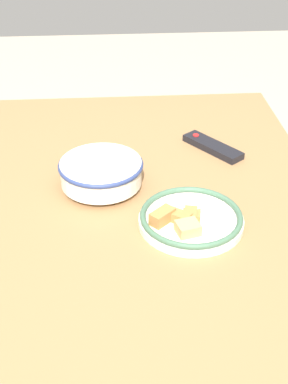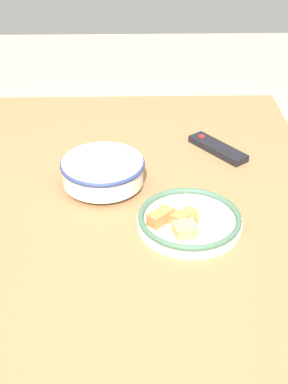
{
  "view_description": "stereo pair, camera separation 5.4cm",
  "coord_description": "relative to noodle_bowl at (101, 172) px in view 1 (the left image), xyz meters",
  "views": [
    {
      "loc": [
        1.06,
        -0.03,
        1.54
      ],
      "look_at": [
        -0.04,
        0.05,
        0.81
      ],
      "focal_mm": 50.0,
      "sensor_mm": 36.0,
      "label": 1
    },
    {
      "loc": [
        1.06,
        0.03,
        1.54
      ],
      "look_at": [
        -0.04,
        0.05,
        0.81
      ],
      "focal_mm": 50.0,
      "sensor_mm": 36.0,
      "label": 2
    }
  ],
  "objects": [
    {
      "name": "noodle_bowl",
      "position": [
        0.0,
        0.0,
        0.0
      ],
      "size": [
        0.22,
        0.22,
        0.08
      ],
      "color": "silver",
      "rests_on": "dining_table"
    },
    {
      "name": "food_plate",
      "position": [
        0.18,
        0.21,
        -0.03
      ],
      "size": [
        0.25,
        0.25,
        0.05
      ],
      "color": "silver",
      "rests_on": "dining_table"
    },
    {
      "name": "dining_table",
      "position": [
        0.13,
        0.05,
        -0.12
      ],
      "size": [
        1.43,
        1.04,
        0.77
      ],
      "color": "olive",
      "rests_on": "ground_plane"
    },
    {
      "name": "tv_remote",
      "position": [
        -0.18,
        0.33,
        -0.03
      ],
      "size": [
        0.19,
        0.16,
        0.02
      ],
      "rotation": [
        0.0,
        0.0,
        2.22
      ],
      "color": "black",
      "rests_on": "dining_table"
    }
  ]
}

